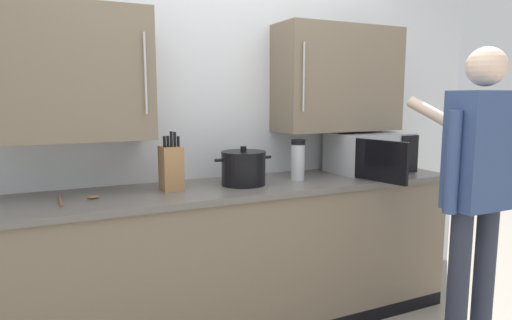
% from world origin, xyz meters
% --- Properties ---
extents(back_wall_tiled, '(4.37, 0.44, 2.83)m').
position_xyz_m(back_wall_tiled, '(-0.00, 1.10, 1.45)').
color(back_wall_tiled, silver).
rests_on(back_wall_tiled, ground_plane).
extents(counter_unit, '(2.97, 0.61, 0.92)m').
position_xyz_m(counter_unit, '(0.00, 0.80, 0.46)').
color(counter_unit, '#756651').
rests_on(counter_unit, ground_plane).
extents(microwave_oven, '(0.52, 0.74, 0.27)m').
position_xyz_m(microwave_oven, '(1.03, 0.83, 1.05)').
color(microwave_oven, '#B7BABF').
rests_on(microwave_oven, counter_unit).
extents(wooden_spoon, '(0.19, 0.25, 0.02)m').
position_xyz_m(wooden_spoon, '(-0.84, 0.79, 0.92)').
color(wooden_spoon, brown).
rests_on(wooden_spoon, counter_unit).
extents(thermos_flask, '(0.09, 0.09, 0.25)m').
position_xyz_m(thermos_flask, '(0.46, 0.79, 1.04)').
color(thermos_flask, '#B7BABF').
rests_on(thermos_flask, counter_unit).
extents(knife_block, '(0.11, 0.15, 0.33)m').
position_xyz_m(knife_block, '(-0.34, 0.84, 1.04)').
color(knife_block, '#A37547').
rests_on(knife_block, counter_unit).
extents(stock_pot, '(0.36, 0.26, 0.23)m').
position_xyz_m(stock_pot, '(0.09, 0.80, 1.02)').
color(stock_pot, black).
rests_on(stock_pot, counter_unit).
extents(person_figure, '(0.44, 0.64, 1.68)m').
position_xyz_m(person_figure, '(1.08, 0.00, 1.01)').
color(person_figure, '#282D3D').
rests_on(person_figure, ground_plane).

